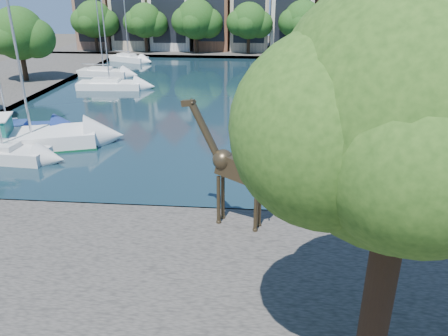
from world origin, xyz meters
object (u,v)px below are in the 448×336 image
Objects in this scene: motorsailer at (5,137)px; sailboat_left_a at (4,151)px; sailboat_right_a at (406,179)px; plane_tree at (414,124)px; giraffe_statue at (234,168)px.

motorsailer is 2.11m from sailboat_left_a.
sailboat_left_a reaches higher than sailboat_right_a.
plane_tree is 9.88m from giraffe_statue.
sailboat_left_a is (-19.62, 15.00, -6.95)m from plane_tree.
motorsailer reaches higher than giraffe_statue.
giraffe_statue is 0.48× the size of motorsailer.
plane_tree is 15.53m from sailboat_right_a.
plane_tree is 25.65m from sailboat_left_a.
sailboat_right_a is at bearing -8.74° from motorsailer.
sailboat_right_a reaches higher than giraffe_statue.
giraffe_statue is at bearing -26.03° from sailboat_left_a.
giraffe_statue is (-4.47, 7.60, -4.45)m from plane_tree.
motorsailer reaches higher than sailboat_right_a.
sailboat_left_a is at bearing 175.32° from sailboat_right_a.
sailboat_left_a reaches higher than giraffe_statue.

